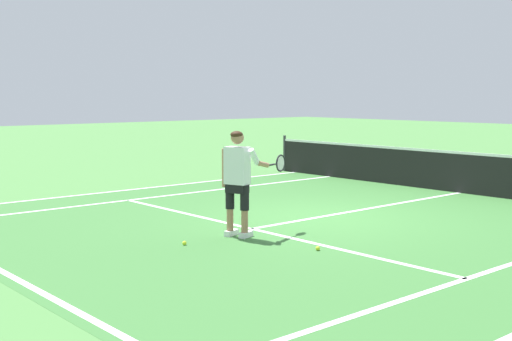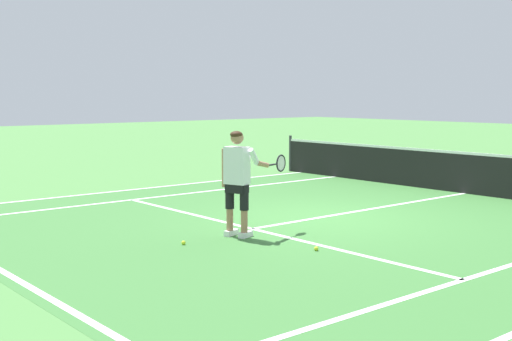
# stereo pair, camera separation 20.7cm
# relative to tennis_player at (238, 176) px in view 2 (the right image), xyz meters

# --- Properties ---
(ground_plane) EXTENTS (80.00, 80.00, 0.00)m
(ground_plane) POSITION_rel_tennis_player_xyz_m (-0.33, 2.26, -0.99)
(ground_plane) COLOR #477F3D
(court_inner_surface) EXTENTS (10.98, 11.04, 0.00)m
(court_inner_surface) POSITION_rel_tennis_player_xyz_m (-0.33, 1.64, -0.99)
(court_inner_surface) COLOR #387033
(court_inner_surface) RESTS_ON ground
(line_baseline) EXTENTS (10.98, 0.10, 0.01)m
(line_baseline) POSITION_rel_tennis_player_xyz_m (-0.33, -3.68, -0.99)
(line_baseline) COLOR white
(line_baseline) RESTS_ON ground
(line_service) EXTENTS (8.23, 0.10, 0.01)m
(line_service) POSITION_rel_tennis_player_xyz_m (-0.33, 0.56, -0.99)
(line_service) COLOR white
(line_service) RESTS_ON ground
(line_centre_service) EXTENTS (0.10, 6.40, 0.01)m
(line_centre_service) POSITION_rel_tennis_player_xyz_m (-0.33, 3.76, -0.99)
(line_centre_service) COLOR white
(line_centre_service) RESTS_ON ground
(line_singles_left) EXTENTS (0.10, 10.64, 0.01)m
(line_singles_left) POSITION_rel_tennis_player_xyz_m (-4.44, 1.64, -0.99)
(line_singles_left) COLOR white
(line_singles_left) RESTS_ON ground
(line_singles_right) EXTENTS (0.10, 10.64, 0.01)m
(line_singles_right) POSITION_rel_tennis_player_xyz_m (3.79, 1.64, -0.99)
(line_singles_right) COLOR white
(line_singles_right) RESTS_ON ground
(line_doubles_left) EXTENTS (0.10, 10.64, 0.01)m
(line_doubles_left) POSITION_rel_tennis_player_xyz_m (-5.82, 1.64, -0.99)
(line_doubles_left) COLOR white
(line_doubles_left) RESTS_ON ground
(tennis_net) EXTENTS (11.96, 0.08, 1.07)m
(tennis_net) POSITION_rel_tennis_player_xyz_m (-0.33, 6.96, -0.49)
(tennis_net) COLOR #333338
(tennis_net) RESTS_ON ground
(tennis_player) EXTENTS (0.58, 1.22, 1.71)m
(tennis_player) POSITION_rel_tennis_player_xyz_m (0.00, 0.00, 0.00)
(tennis_player) COLOR white
(tennis_player) RESTS_ON ground
(tennis_ball_near_feet) EXTENTS (0.07, 0.07, 0.07)m
(tennis_ball_near_feet) POSITION_rel_tennis_player_xyz_m (-0.07, -1.02, -0.96)
(tennis_ball_near_feet) COLOR #CCE02D
(tennis_ball_near_feet) RESTS_ON ground
(tennis_ball_by_baseline) EXTENTS (0.07, 0.07, 0.07)m
(tennis_ball_by_baseline) POSITION_rel_tennis_player_xyz_m (1.51, 0.26, -0.96)
(tennis_ball_by_baseline) COLOR #CCE02D
(tennis_ball_by_baseline) RESTS_ON ground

